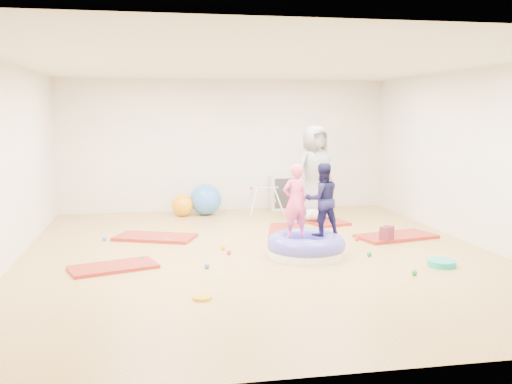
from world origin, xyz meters
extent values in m
cube|color=#C09443|center=(0.00, 0.00, 0.00)|extent=(7.00, 8.00, 0.01)
cube|color=beige|center=(0.00, 0.00, 2.80)|extent=(7.00, 8.00, 0.01)
cube|color=#F6E6C8|center=(0.00, 4.00, 1.40)|extent=(7.00, 0.01, 2.80)
cube|color=#F6E6C8|center=(0.00, -4.00, 1.40)|extent=(7.00, 0.01, 2.80)
cube|color=#F6E6C8|center=(-3.50, 0.00, 1.40)|extent=(0.01, 8.00, 2.80)
cube|color=#F6E6C8|center=(3.50, 0.00, 1.40)|extent=(0.01, 8.00, 2.80)
cube|color=#A92D1D|center=(-2.11, -0.43, 0.02)|extent=(1.26, 0.90, 0.05)
cube|color=#A92D1D|center=(-1.53, 1.35, 0.03)|extent=(1.45, 1.09, 0.05)
cube|color=#A92D1D|center=(0.76, 1.43, 0.03)|extent=(0.90, 1.35, 0.05)
cube|color=#A92D1D|center=(2.48, 0.68, 0.03)|extent=(1.43, 0.93, 0.05)
cube|color=#A92D1D|center=(1.64, 2.37, 0.03)|extent=(0.92, 1.42, 0.05)
cylinder|color=white|center=(0.65, -0.23, 0.06)|extent=(1.12, 1.12, 0.13)
torus|color=#4B49C3|center=(0.65, -0.23, 0.18)|extent=(1.16, 1.16, 0.31)
ellipsoid|color=#4B49C3|center=(0.65, -0.23, 0.11)|extent=(0.62, 0.62, 0.28)
imported|color=#FD5085|center=(0.48, -0.22, 0.88)|extent=(0.44, 0.34, 1.08)
imported|color=#16153F|center=(0.91, -0.16, 0.88)|extent=(0.56, 0.45, 1.09)
imported|color=gray|center=(1.54, 2.41, 0.96)|extent=(1.04, 0.89, 1.81)
ellipsoid|color=#B8D1FF|center=(1.45, 2.19, 0.17)|extent=(0.39, 0.25, 0.22)
sphere|color=#F09C84|center=(1.45, 2.01, 0.19)|extent=(0.18, 0.18, 0.18)
sphere|color=#DF234C|center=(-0.45, 0.06, 0.04)|extent=(0.07, 0.07, 0.07)
sphere|color=#168431|center=(-1.72, -0.09, 0.04)|extent=(0.07, 0.07, 0.07)
sphere|color=gold|center=(-0.51, 0.35, 0.04)|extent=(0.07, 0.07, 0.07)
sphere|color=#168431|center=(1.77, -1.47, 0.04)|extent=(0.07, 0.07, 0.07)
sphere|color=#168431|center=(1.56, -0.44, 0.04)|extent=(0.07, 0.07, 0.07)
sphere|color=#DF234C|center=(1.75, 0.59, 0.04)|extent=(0.07, 0.07, 0.07)
sphere|color=#3675D1|center=(-0.85, -0.65, 0.04)|extent=(0.07, 0.07, 0.07)
sphere|color=#3675D1|center=(-2.36, 1.33, 0.04)|extent=(0.07, 0.07, 0.07)
sphere|color=#3675D1|center=(-1.33, 0.96, 0.04)|extent=(0.07, 0.07, 0.07)
sphere|color=#3675D1|center=(2.60, 1.08, 0.04)|extent=(0.07, 0.07, 0.07)
sphere|color=#3675D1|center=(-0.48, 3.44, 0.32)|extent=(0.64, 0.64, 0.64)
sphere|color=orange|center=(-0.96, 3.39, 0.22)|extent=(0.45, 0.45, 0.45)
cylinder|color=silver|center=(0.47, 3.11, 0.30)|extent=(0.21, 0.22, 0.56)
cylinder|color=silver|center=(0.47, 3.59, 0.30)|extent=(0.21, 0.22, 0.56)
cylinder|color=silver|center=(1.00, 3.11, 0.30)|extent=(0.21, 0.22, 0.56)
cylinder|color=silver|center=(1.00, 3.59, 0.30)|extent=(0.21, 0.22, 0.56)
cylinder|color=silver|center=(0.73, 3.35, 0.55)|extent=(0.55, 0.03, 0.03)
sphere|color=#DF234C|center=(0.46, 3.35, 0.55)|extent=(0.07, 0.07, 0.07)
sphere|color=#3675D1|center=(1.01, 3.35, 0.55)|extent=(0.07, 0.07, 0.07)
cube|color=silver|center=(1.34, 3.80, 0.38)|extent=(0.75, 0.37, 0.75)
cube|color=#333333|center=(1.34, 3.62, 0.38)|extent=(0.65, 0.02, 0.65)
cube|color=silver|center=(1.34, 3.75, 0.38)|extent=(0.02, 0.26, 0.66)
cube|color=silver|center=(1.34, 3.75, 0.38)|extent=(0.66, 0.26, 0.02)
cylinder|color=#13A492|center=(2.35, -1.12, 0.04)|extent=(0.39, 0.39, 0.09)
cube|color=#B02A48|center=(2.18, 0.37, 0.14)|extent=(0.27, 0.26, 0.27)
cylinder|color=gold|center=(-1.03, -1.92, 0.02)|extent=(0.22, 0.22, 0.03)
camera|label=1|loc=(-1.55, -8.17, 2.11)|focal=40.00mm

